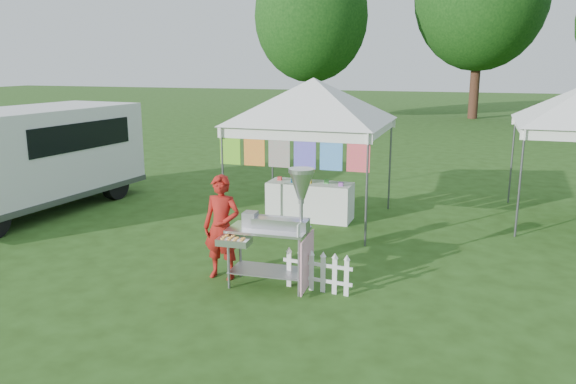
% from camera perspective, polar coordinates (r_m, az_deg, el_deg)
% --- Properties ---
extents(ground, '(120.00, 120.00, 0.00)m').
position_cam_1_polar(ground, '(8.98, -3.78, -8.59)').
color(ground, '#264413').
rests_on(ground, ground).
extents(canopy_main, '(4.24, 4.24, 3.45)m').
position_cam_1_polar(canopy_main, '(11.66, 2.61, 11.47)').
color(canopy_main, '#59595E').
rests_on(canopy_main, ground).
extents(tree_left, '(6.40, 6.40, 9.53)m').
position_cam_1_polar(tree_left, '(33.11, 2.38, 17.40)').
color(tree_left, '#321A12').
rests_on(tree_left, ground).
extents(donut_cart, '(1.31, 0.94, 1.82)m').
position_cam_1_polar(donut_cart, '(8.21, -0.78, -2.73)').
color(donut_cart, gray).
rests_on(donut_cart, ground).
extents(vendor, '(0.60, 0.40, 1.64)m').
position_cam_1_polar(vendor, '(8.73, -6.74, -3.59)').
color(vendor, maroon).
rests_on(vendor, ground).
extents(cargo_van, '(2.72, 5.72, 2.30)m').
position_cam_1_polar(cargo_van, '(13.85, -24.74, 3.27)').
color(cargo_van, white).
rests_on(cargo_van, ground).
extents(picket_fence, '(1.08, 0.11, 0.56)m').
position_cam_1_polar(picket_fence, '(8.33, 2.98, -8.20)').
color(picket_fence, white).
rests_on(picket_fence, ground).
extents(display_table, '(1.80, 0.70, 0.80)m').
position_cam_1_polar(display_table, '(12.06, 2.25, -0.90)').
color(display_table, white).
rests_on(display_table, ground).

